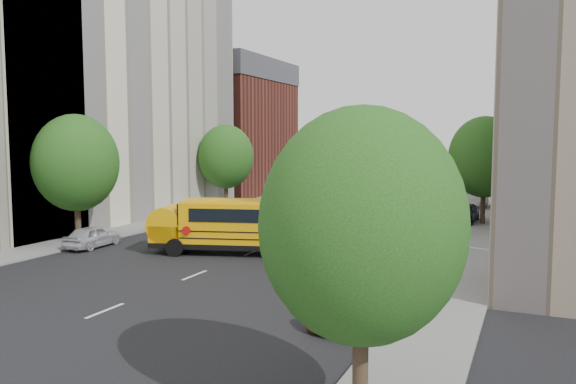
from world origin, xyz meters
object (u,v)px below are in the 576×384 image
Objects in this scene: street_tree_1 at (76,163)px; parked_car_0 at (93,236)px; street_tree_4 at (484,157)px; parked_car_3 at (357,297)px; parked_car_2 at (289,193)px; parked_car_5 at (477,200)px; school_bus at (247,223)px; safari_truck at (409,211)px; parked_car_1 at (221,207)px; street_tree_3 at (362,226)px; street_tree_5 at (495,157)px; street_tree_2 at (226,157)px; parked_car_4 at (464,213)px.

parked_car_0 is (1.67, -0.59, -4.29)m from street_tree_1.
street_tree_4 is 25.44m from parked_car_3.
parked_car_2 is 1.24× the size of parked_car_5.
street_tree_1 reaches higher than school_bus.
safari_truck reaches higher than parked_car_1.
street_tree_3 is 1.84× the size of parked_car_0.
parked_car_2 reaches higher than parked_car_1.
street_tree_5 is 1.45× the size of parked_car_3.
street_tree_1 is 1.03× the size of street_tree_2.
parked_car_3 is at bearing -93.41° from street_tree_5.
safari_truck is (17.53, -4.86, -3.44)m from street_tree_2.
parked_car_3 is at bearing 118.58° from parked_car_2.
parked_car_0 is (-15.86, -13.73, -0.73)m from safari_truck.
safari_truck is at bearing -15.50° from street_tree_2.
street_tree_5 is (22.00, 12.00, -0.12)m from street_tree_2.
safari_truck is 1.19× the size of parked_car_2.
safari_truck is 20.99m from parked_car_0.
parked_car_5 is at bearing 27.32° from street_tree_2.
parked_car_5 is (-1.40, 42.64, -3.73)m from street_tree_3.
parked_car_3 is (19.80, -6.97, -4.20)m from street_tree_1.
street_tree_1 is 35.53m from parked_car_5.
parked_car_5 is at bearing 97.49° from street_tree_4.
street_tree_1 reaches higher than safari_truck.
parked_car_1 is at bearing -165.45° from parked_car_4.
school_bus is at bearing -123.88° from street_tree_4.
street_tree_1 is 21.41m from parked_car_3.
parked_car_4 is 10.17m from parked_car_5.
safari_truck is at bearing 137.99° from parked_car_2.
street_tree_1 is at bearing -140.71° from street_tree_4.
street_tree_3 is 44.00m from street_tree_5.
street_tree_5 is at bearing -127.12° from parked_car_0.
street_tree_2 reaches higher than school_bus.
street_tree_2 is 1.75× the size of parked_car_5.
street_tree_2 is at bearing 131.57° from parked_car_3.
street_tree_4 is at bearing 39.29° from street_tree_1.
safari_truck is at bearing 36.85° from street_tree_1.
parked_car_1 is (1.40, 14.67, -4.24)m from street_tree_1.
street_tree_5 is 1.63× the size of parked_car_4.
street_tree_3 is (22.00, -32.00, -0.37)m from street_tree_2.
parked_car_3 is at bearing -51.59° from street_tree_2.
parked_car_2 is (0.12, 28.58, 0.10)m from parked_car_0.
parked_car_4 is (18.81, -9.52, 0.03)m from parked_car_2.
safari_truck is 1.25× the size of parked_car_3.
parked_car_1 is (-0.27, 15.26, 0.05)m from parked_car_0.
parked_car_0 is 0.75× the size of parked_car_3.
school_bus is at bearing -56.52° from street_tree_2.
parked_car_5 is at bearing -176.68° from parked_car_2.
parked_car_1 is at bearing 133.53° from parked_car_3.
street_tree_4 is 1.89× the size of parked_car_1.
parked_car_1 is 13.32m from parked_car_2.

